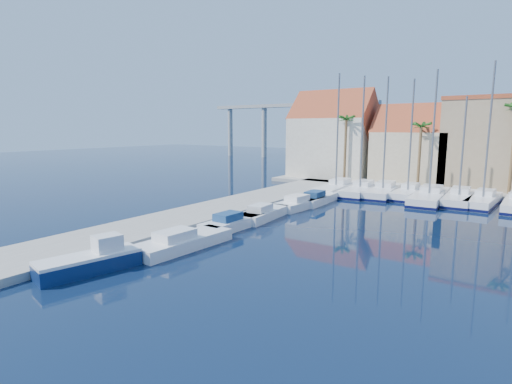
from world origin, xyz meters
TOP-DOWN VIEW (x-y plane):
  - ground at (0.00, 0.00)m, footprint 260.00×260.00m
  - quay_west at (-9.00, 13.50)m, footprint 6.00×77.00m
  - shore_north at (10.00, 48.00)m, footprint 54.00×16.00m
  - fishing_boat at (-4.42, 0.86)m, footprint 3.04×5.87m
  - motorboat_west_0 at (-3.30, 6.90)m, footprint 2.79×7.47m
  - motorboat_west_1 at (-3.85, 13.17)m, footprint 2.21×6.38m
  - motorboat_west_2 at (-3.71, 17.49)m, footprint 2.56×6.59m
  - motorboat_west_3 at (-3.34, 23.82)m, footprint 2.83×7.12m
  - motorboat_west_4 at (-3.07, 27.16)m, footprint 2.36×6.84m
  - sailboat_0 at (-4.27, 35.60)m, footprint 3.19×10.69m
  - sailboat_1 at (-1.19, 35.71)m, footprint 3.33×10.42m
  - sailboat_2 at (1.38, 36.34)m, footprint 3.62×10.61m
  - sailboat_3 at (4.23, 36.61)m, footprint 2.41×8.80m
  - sailboat_4 at (6.81, 35.45)m, footprint 3.49×11.51m
  - sailboat_5 at (9.69, 36.15)m, footprint 2.85×9.78m
  - sailboat_6 at (12.02, 35.94)m, footprint 3.10×9.22m
  - building_0 at (-10.00, 47.00)m, footprint 12.30×9.00m
  - building_1 at (2.00, 47.00)m, footprint 10.30×8.00m
  - building_2 at (13.00, 48.00)m, footprint 14.20×10.20m
  - palm_0 at (-6.00, 42.00)m, footprint 2.60×2.60m
  - palm_1 at (4.00, 42.00)m, footprint 2.60×2.60m
  - viaduct at (-39.07, 82.00)m, footprint 48.00×2.20m

SIDE VIEW (x-z plane):
  - ground at x=0.00m, z-range 0.00..0.00m
  - quay_west at x=-9.00m, z-range 0.00..0.50m
  - shore_north at x=10.00m, z-range 0.00..0.50m
  - motorboat_west_0 at x=-3.30m, z-range -0.19..1.21m
  - motorboat_west_1 at x=-3.85m, z-range -0.19..1.21m
  - motorboat_west_3 at x=-3.34m, z-range -0.19..1.21m
  - motorboat_west_4 at x=-3.07m, z-range -0.19..1.21m
  - motorboat_west_2 at x=-3.71m, z-range -0.19..1.21m
  - sailboat_5 at x=9.69m, z-range -5.12..6.26m
  - sailboat_4 at x=6.81m, z-range -6.52..7.69m
  - sailboat_2 at x=1.38m, z-range -6.38..7.57m
  - sailboat_1 at x=-1.19m, z-range -6.47..7.67m
  - sailboat_0 at x=-4.27m, z-range -6.71..7.91m
  - sailboat_3 at x=4.23m, z-range -6.15..7.40m
  - sailboat_6 at x=12.02m, z-range -6.71..7.99m
  - fishing_boat at x=-4.42m, z-range -0.33..1.63m
  - building_1 at x=2.00m, z-range -0.20..10.80m
  - building_2 at x=13.00m, z-range 0.51..12.01m
  - building_0 at x=-10.00m, z-range -0.23..13.27m
  - palm_1 at x=4.00m, z-range 3.56..12.71m
  - palm_0 at x=-6.00m, z-range 4.00..14.15m
  - viaduct at x=-39.07m, z-range 3.02..17.47m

